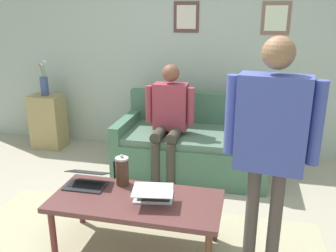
# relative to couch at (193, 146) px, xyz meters

# --- Properties ---
(ground_plane) EXTENTS (7.68, 7.68, 0.00)m
(ground_plane) POSITION_rel_couch_xyz_m (0.06, 1.50, -0.30)
(ground_plane) COLOR #ACA08D
(back_wall) EXTENTS (7.04, 0.11, 2.70)m
(back_wall) POSITION_rel_couch_xyz_m (0.06, -0.70, 1.05)
(back_wall) COLOR #ACB6AB
(back_wall) RESTS_ON ground_plane
(couch) EXTENTS (1.70, 0.93, 0.88)m
(couch) POSITION_rel_couch_xyz_m (0.00, 0.00, 0.00)
(couch) COLOR #466E54
(couch) RESTS_ON ground_plane
(coffee_table) EXTENTS (1.32, 0.60, 0.45)m
(coffee_table) POSITION_rel_couch_xyz_m (0.19, 1.58, 0.10)
(coffee_table) COLOR brown
(coffee_table) RESTS_ON ground_plane
(laptop_left) EXTENTS (0.34, 0.37, 0.13)m
(laptop_left) POSITION_rel_couch_xyz_m (0.05, 1.57, 0.19)
(laptop_left) COLOR silver
(laptop_left) RESTS_ON coffee_table
(laptop_center) EXTENTS (0.34, 0.26, 0.14)m
(laptop_center) POSITION_rel_couch_xyz_m (0.65, 1.47, 0.18)
(laptop_center) COLOR #28282D
(laptop_center) RESTS_ON coffee_table
(french_press) EXTENTS (0.13, 0.11, 0.27)m
(french_press) POSITION_rel_couch_xyz_m (0.37, 1.38, 0.26)
(french_press) COLOR #4C3323
(french_press) RESTS_ON coffee_table
(side_shelf) EXTENTS (0.42, 0.32, 0.74)m
(side_shelf) POSITION_rel_couch_xyz_m (2.07, -0.31, 0.07)
(side_shelf) COLOR tan
(side_shelf) RESTS_ON ground_plane
(flower_vase) EXTENTS (0.12, 0.11, 0.48)m
(flower_vase) POSITION_rel_couch_xyz_m (2.07, -0.30, 0.59)
(flower_vase) COLOR #3D4F86
(flower_vase) RESTS_ON side_shelf
(person_standing) EXTENTS (0.59, 0.25, 1.69)m
(person_standing) POSITION_rel_couch_xyz_m (-0.76, 1.72, 0.78)
(person_standing) COLOR #4D413D
(person_standing) RESTS_ON ground_plane
(person_seated) EXTENTS (0.55, 0.51, 1.28)m
(person_seated) POSITION_rel_couch_xyz_m (0.23, 0.23, 0.42)
(person_seated) COLOR #3A362D
(person_seated) RESTS_ON ground_plane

